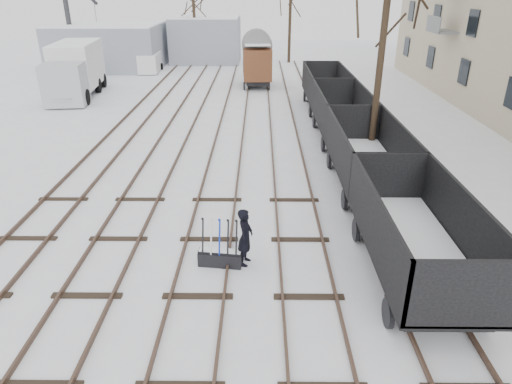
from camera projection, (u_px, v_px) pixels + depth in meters
ground at (198, 297)px, 12.30m from camera, size 120.00×120.00×0.00m
tracks at (229, 137)px, 24.68m from camera, size 13.90×52.00×0.16m
shed_left at (109, 46)px, 44.23m from camera, size 10.00×8.00×4.10m
shed_right at (206, 39)px, 47.70m from camera, size 7.00×6.00×4.50m
ground_frame at (220, 257)px, 13.59m from camera, size 1.34×0.58×1.49m
worker at (245, 237)px, 13.42m from camera, size 0.55×0.73×1.81m
freight_wagon_a at (414, 247)px, 12.74m from camera, size 2.58×6.46×2.64m
freight_wagon_b at (366, 164)px, 18.55m from camera, size 2.58×6.46×2.64m
freight_wagon_c at (341, 120)px, 24.36m from camera, size 2.58×6.46×2.64m
freight_wagon_d at (325, 94)px, 30.17m from camera, size 2.58×6.46×2.64m
box_van_wagon at (257, 61)px, 36.29m from camera, size 2.58×4.59×3.42m
lorry at (75, 70)px, 33.05m from camera, size 3.34×8.48×3.76m
panel_van at (150, 62)px, 42.63m from camera, size 1.95×4.01×1.72m
crane at (73, 42)px, 43.61m from camera, size 2.39×5.65×9.46m
tree_near at (379, 77)px, 20.00m from camera, size 0.30×0.30×7.90m
tree_far_left at (195, 26)px, 45.62m from camera, size 0.30×0.30×7.51m
tree_far_right at (290, 24)px, 46.54m from camera, size 0.30×0.30×7.71m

